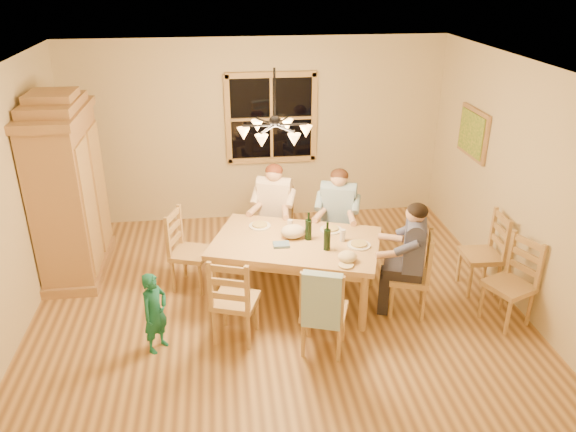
{
  "coord_description": "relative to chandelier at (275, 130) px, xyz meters",
  "views": [
    {
      "loc": [
        -0.56,
        -5.52,
        3.65
      ],
      "look_at": [
        0.15,
        0.1,
        1.06
      ],
      "focal_mm": 35.0,
      "sensor_mm": 36.0,
      "label": 1
    }
  ],
  "objects": [
    {
      "name": "chair_near_left",
      "position": [
        -0.49,
        -0.6,
        -1.77
      ],
      "size": [
        0.55,
        0.54,
        0.99
      ],
      "rotation": [
        0.0,
        0.0,
        -0.34
      ],
      "color": "tan",
      "rests_on": "floor"
    },
    {
      "name": "adult_woman",
      "position": [
        0.09,
        1.05,
        -1.24
      ],
      "size": [
        0.5,
        0.52,
        0.87
      ],
      "rotation": [
        0.0,
        0.0,
        2.8
      ],
      "color": "beige",
      "rests_on": "floor"
    },
    {
      "name": "ceiling",
      "position": [
        0.0,
        0.0,
        0.62
      ],
      "size": [
        5.5,
        5.0,
        0.02
      ],
      "primitive_type": "cube",
      "color": "white",
      "rests_on": "wall_back"
    },
    {
      "name": "cap",
      "position": [
        0.7,
        -0.46,
        -1.26
      ],
      "size": [
        0.2,
        0.2,
        0.11
      ],
      "primitive_type": "ellipsoid",
      "color": "beige",
      "rests_on": "dining_table"
    },
    {
      "name": "dining_table",
      "position": [
        0.24,
        0.08,
        -1.42
      ],
      "size": [
        2.12,
        1.68,
        0.76
      ],
      "rotation": [
        0.0,
        0.0,
        -0.34
      ],
      "color": "tan",
      "rests_on": "floor"
    },
    {
      "name": "adult_plaid_man",
      "position": [
        0.86,
        0.78,
        -1.24
      ],
      "size": [
        0.5,
        0.52,
        0.87
      ],
      "rotation": [
        0.0,
        0.0,
        2.8
      ],
      "color": "teal",
      "rests_on": "floor"
    },
    {
      "name": "chair_far_left",
      "position": [
        0.09,
        1.05,
        -1.77
      ],
      "size": [
        0.55,
        0.54,
        0.99
      ],
      "rotation": [
        0.0,
        0.0,
        2.8
      ],
      "color": "tan",
      "rests_on": "floor"
    },
    {
      "name": "chair_far_right",
      "position": [
        0.86,
        0.78,
        -1.77
      ],
      "size": [
        0.55,
        0.54,
        0.99
      ],
      "rotation": [
        0.0,
        0.0,
        2.8
      ],
      "color": "tan",
      "rests_on": "floor"
    },
    {
      "name": "chair_spare_front",
      "position": [
        2.45,
        -0.68,
        -1.77
      ],
      "size": [
        0.56,
        0.57,
        0.99
      ],
      "rotation": [
        0.0,
        0.0,
        1.96
      ],
      "color": "tan",
      "rests_on": "floor"
    },
    {
      "name": "window",
      "position": [
        0.2,
        2.47,
        -0.53
      ],
      "size": [
        1.3,
        0.06,
        1.3
      ],
      "color": "black",
      "rests_on": "wall_back"
    },
    {
      "name": "wine_glass_b",
      "position": [
        0.76,
        0.01,
        -1.25
      ],
      "size": [
        0.06,
        0.06,
        0.14
      ],
      "primitive_type": "cylinder",
      "color": "silver",
      "rests_on": "dining_table"
    },
    {
      "name": "floor",
      "position": [
        0.0,
        0.0,
        -2.08
      ],
      "size": [
        5.5,
        5.5,
        0.0
      ],
      "primitive_type": "plane",
      "color": "brown",
      "rests_on": "ground"
    },
    {
      "name": "plate_plaid",
      "position": [
        0.68,
        0.28,
        -1.31
      ],
      "size": [
        0.26,
        0.26,
        0.02
      ],
      "primitive_type": "cylinder",
      "color": "white",
      "rests_on": "dining_table"
    },
    {
      "name": "chair_end_left",
      "position": [
        -0.98,
        0.5,
        -1.77
      ],
      "size": [
        0.54,
        0.55,
        0.99
      ],
      "rotation": [
        0.0,
        0.0,
        -1.91
      ],
      "color": "tan",
      "rests_on": "floor"
    },
    {
      "name": "plate_woman",
      "position": [
        -0.14,
        0.49,
        -1.31
      ],
      "size": [
        0.26,
        0.26,
        0.02
      ],
      "primitive_type": "cylinder",
      "color": "white",
      "rests_on": "dining_table"
    },
    {
      "name": "armoire",
      "position": [
        -2.42,
        1.09,
        -1.02
      ],
      "size": [
        0.66,
        1.4,
        2.3
      ],
      "color": "#A26D46",
      "rests_on": "floor"
    },
    {
      "name": "napkin",
      "position": [
        0.06,
        -0.03,
        -1.3
      ],
      "size": [
        0.22,
        0.19,
        0.03
      ],
      "primitive_type": "cube",
      "rotation": [
        0.0,
        0.0,
        -0.34
      ],
      "color": "slate",
      "rests_on": "dining_table"
    },
    {
      "name": "wall_right",
      "position": [
        2.75,
        0.0,
        -0.73
      ],
      "size": [
        0.02,
        5.0,
        2.7
      ],
      "primitive_type": "cube",
      "color": "beige",
      "rests_on": "floor"
    },
    {
      "name": "painting",
      "position": [
        2.71,
        1.2,
        -0.48
      ],
      "size": [
        0.06,
        0.78,
        0.64
      ],
      "color": "#A26D46",
      "rests_on": "wall_right"
    },
    {
      "name": "chair_end_right",
      "position": [
        1.45,
        -0.35,
        -1.77
      ],
      "size": [
        0.54,
        0.55,
        0.99
      ],
      "rotation": [
        0.0,
        0.0,
        1.23
      ],
      "color": "tan",
      "rests_on": "floor"
    },
    {
      "name": "adult_slate_man",
      "position": [
        1.45,
        -0.35,
        -1.24
      ],
      "size": [
        0.52,
        0.5,
        0.87
      ],
      "rotation": [
        0.0,
        0.0,
        1.23
      ],
      "color": "#474C71",
      "rests_on": "floor"
    },
    {
      "name": "wine_bottle_b",
      "position": [
        0.54,
        -0.18,
        -1.15
      ],
      "size": [
        0.08,
        0.08,
        0.33
      ],
      "primitive_type": "cylinder",
      "color": "black",
      "rests_on": "dining_table"
    },
    {
      "name": "chair_spare_back",
      "position": [
        2.45,
        0.01,
        -1.77
      ],
      "size": [
        0.44,
        0.46,
        0.99
      ],
      "rotation": [
        0.0,
        0.0,
        1.53
      ],
      "color": "tan",
      "rests_on": "floor"
    },
    {
      "name": "plate_slate",
      "position": [
        0.91,
        -0.14,
        -1.31
      ],
      "size": [
        0.26,
        0.26,
        0.02
      ],
      "primitive_type": "cylinder",
      "color": "white",
      "rests_on": "dining_table"
    },
    {
      "name": "wine_bottle_a",
      "position": [
        0.38,
        0.09,
        -1.15
      ],
      "size": [
        0.08,
        0.08,
        0.33
      ],
      "primitive_type": "cylinder",
      "color": "black",
      "rests_on": "dining_table"
    },
    {
      "name": "wine_glass_a",
      "position": [
        0.2,
        0.34,
        -1.25
      ],
      "size": [
        0.06,
        0.06,
        0.14
      ],
      "primitive_type": "cylinder",
      "color": "silver",
      "rests_on": "dining_table"
    },
    {
      "name": "wall_left",
      "position": [
        -2.75,
        0.0,
        -0.73
      ],
      "size": [
        0.02,
        5.0,
        2.7
      ],
      "primitive_type": "cube",
      "color": "beige",
      "rests_on": "floor"
    },
    {
      "name": "wall_back",
      "position": [
        0.0,
        2.5,
        -0.73
      ],
      "size": [
        5.5,
        0.02,
        2.7
      ],
      "primitive_type": "cube",
      "color": "beige",
      "rests_on": "floor"
    },
    {
      "name": "chair_near_right",
      "position": [
        0.38,
        -0.9,
        -1.77
      ],
      "size": [
        0.55,
        0.54,
        0.99
      ],
      "rotation": [
        0.0,
        0.0,
        -0.34
      ],
      "color": "tan",
      "rests_on": "floor"
    },
    {
      "name": "chandelier",
      "position": [
        0.0,
        0.0,
        0.0
      ],
      "size": [
        0.77,
        0.68,
        0.71
      ],
      "color": "black",
      "rests_on": "ceiling"
    },
    {
      "name": "child",
      "position": [
        -1.3,
        -0.69,
        -1.64
      ],
      "size": [
        0.36,
        0.38,
        0.87
      ],
      "primitive_type": "imported",
      "rotation": [
        0.0,
        0.0,
        0.9
      ],
      "color": "#176854",
      "rests_on": "floor"
    },
    {
      "name": "cloth_bundle",
      "position": [
        0.21,
        0.16,
        -1.24
      ],
      "size": [
        0.28,
        0.22,
        0.15
      ],
      "primitive_type": "ellipsoid",
      "color": "#C3AF8D",
      "rests_on": "dining_table"
    },
    {
      "name": "towel",
      "position": [
        0.32,
        -1.08,
        -1.38
      ],
      "size": [
        0.39,
        0.22,
        0.58
      ],
      "primitive_type": "cube",
      "rotation": [
        0.0,
        0.0,
        -0.34
      ],
      "color": "#94BBC9",
      "rests_on": "chair_near_right"
    }
  ]
}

